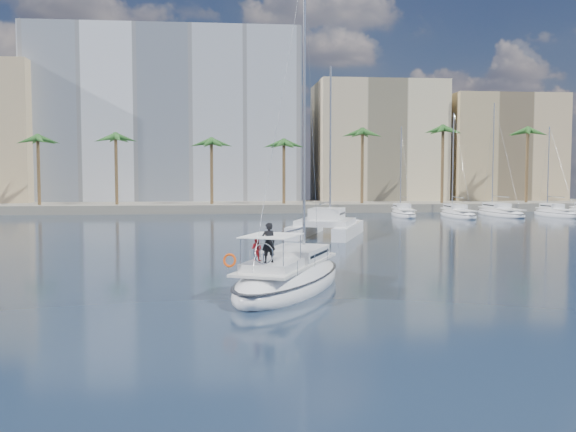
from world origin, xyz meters
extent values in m
plane|color=black|center=(0.00, 0.00, 0.00)|extent=(160.00, 160.00, 0.00)
cube|color=gray|center=(0.00, 61.00, 0.60)|extent=(120.00, 14.00, 1.20)
cube|color=white|center=(-12.00, 73.00, 14.00)|extent=(42.00, 16.00, 28.00)
cube|color=beige|center=(22.00, 70.00, 10.00)|extent=(20.00, 14.00, 20.00)
cube|color=tan|center=(42.00, 68.00, 9.00)|extent=(18.00, 12.00, 18.00)
cylinder|color=brown|center=(0.00, 57.00, 5.25)|extent=(0.44, 0.44, 10.50)
sphere|color=#285B21|center=(0.00, 57.00, 10.50)|extent=(3.60, 3.60, 3.60)
cylinder|color=brown|center=(34.00, 57.00, 5.25)|extent=(0.44, 0.44, 10.50)
sphere|color=#285B21|center=(34.00, 57.00, 10.50)|extent=(3.60, 3.60, 3.60)
ellipsoid|color=white|center=(0.16, -2.23, 0.36)|extent=(8.16, 12.12, 2.41)
ellipsoid|color=black|center=(0.16, -2.23, 0.70)|extent=(8.24, 12.23, 0.18)
cube|color=silver|center=(0.07, -2.44, 1.27)|extent=(5.99, 9.03, 0.12)
cube|color=silver|center=(0.62, -1.22, 1.63)|extent=(3.83, 4.49, 0.60)
cube|color=black|center=(0.62, -1.22, 1.65)|extent=(3.67, 4.09, 0.14)
cylinder|color=#B7BABF|center=(1.17, 0.01, 8.95)|extent=(0.15, 0.15, 15.24)
cylinder|color=#B7BABF|center=(0.21, -2.13, 2.83)|extent=(2.03, 4.32, 0.11)
cube|color=silver|center=(-0.85, -4.47, 1.51)|extent=(3.21, 3.56, 0.36)
cube|color=white|center=(-0.90, -4.58, 2.88)|extent=(3.21, 3.56, 0.04)
torus|color=silver|center=(-1.31, -5.49, 2.18)|extent=(0.89, 0.44, 0.96)
torus|color=#E0470B|center=(-2.79, -5.31, 1.88)|extent=(0.66, 0.44, 0.64)
imported|color=black|center=(-1.05, -4.87, 2.59)|extent=(0.76, 0.61, 1.81)
imported|color=#AC1A20|center=(-1.55, -4.26, 2.24)|extent=(0.66, 0.62, 1.09)
cube|color=white|center=(4.30, 23.81, 0.55)|extent=(4.71, 10.08, 1.10)
cube|color=white|center=(8.00, 22.44, 0.55)|extent=(4.71, 10.08, 1.10)
cube|color=silver|center=(5.97, 22.64, 1.30)|extent=(6.24, 6.90, 0.50)
cube|color=silver|center=(6.15, 23.13, 2.00)|extent=(3.73, 3.89, 1.00)
cube|color=black|center=(6.15, 23.13, 2.05)|extent=(3.61, 3.51, 0.18)
cylinder|color=#B7BABF|center=(6.69, 24.58, 8.37)|extent=(0.18, 0.18, 13.74)
ellipsoid|color=silver|center=(1.90, 0.93, 1.00)|extent=(0.21, 0.41, 0.20)
sphere|color=silver|center=(1.90, 1.12, 1.02)|extent=(0.11, 0.11, 0.11)
cube|color=gray|center=(1.61, 0.93, 1.03)|extent=(0.47, 0.17, 0.11)
cube|color=gray|center=(2.20, 0.93, 1.03)|extent=(0.47, 0.17, 0.11)
camera|label=1|loc=(-3.04, -33.39, 5.79)|focal=40.00mm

